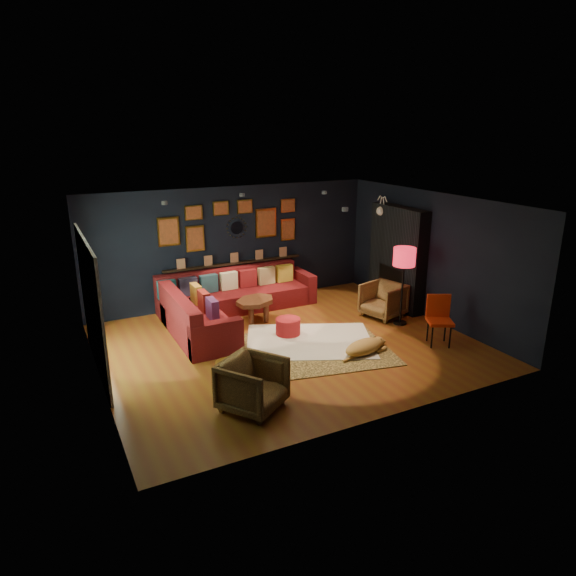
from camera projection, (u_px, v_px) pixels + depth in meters
name	position (u px, v px, depth m)	size (l,w,h in m)	color
floor	(289.00, 345.00, 9.37)	(6.50, 6.50, 0.00)	brown
room_walls	(289.00, 261.00, 8.89)	(6.50, 6.50, 6.50)	black
sectional	(223.00, 304.00, 10.55)	(3.41, 2.69, 0.86)	maroon
ledge	(234.00, 263.00, 11.37)	(3.20, 0.12, 0.04)	black
gallery_wall	(232.00, 223.00, 11.13)	(3.15, 0.04, 1.02)	gold
sunburst_mirror	(237.00, 228.00, 11.21)	(0.47, 0.16, 0.47)	silver
fireplace	(397.00, 261.00, 11.15)	(0.31, 1.60, 2.20)	black
deer_head	(387.00, 210.00, 11.29)	(0.50, 0.28, 0.45)	white
sliding_door	(92.00, 305.00, 8.17)	(0.06, 2.80, 2.20)	white
ceiling_spots	(269.00, 199.00, 9.27)	(3.30, 2.50, 0.06)	black
shag_rug	(309.00, 341.00, 9.51)	(2.30, 1.67, 0.03)	white
leopard_rug	(308.00, 350.00, 9.15)	(2.86, 2.04, 0.02)	tan
coffee_table	(255.00, 303.00, 10.41)	(1.09, 0.98, 0.44)	brown
pouf	(288.00, 326.00, 9.76)	(0.47, 0.47, 0.31)	maroon
armchair_left	(253.00, 382.00, 7.17)	(0.79, 0.74, 0.82)	tan
armchair_right	(383.00, 299.00, 10.69)	(0.76, 0.71, 0.78)	tan
gold_stool	(227.00, 375.00, 7.78)	(0.35, 0.35, 0.44)	gold
orange_chair	(439.00, 316.00, 9.32)	(0.58, 0.58, 0.91)	black
floor_lamp	(404.00, 260.00, 10.00)	(0.44, 0.44, 1.58)	black
dog	(364.00, 344.00, 8.93)	(1.14, 0.56, 0.36)	#B88442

